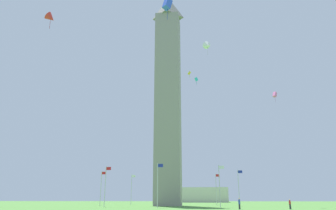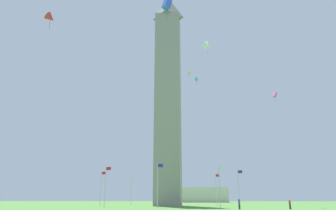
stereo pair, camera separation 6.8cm
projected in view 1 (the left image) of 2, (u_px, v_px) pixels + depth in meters
ground_plane at (168, 206)px, 73.55m from camera, size 260.00×260.00×0.00m
obelisk_monument at (168, 91)px, 81.82m from camera, size 6.32×6.32×57.47m
flagpole_n at (239, 186)px, 72.92m from camera, size 1.12×0.14×8.23m
flagpole_ne at (216, 188)px, 84.71m from camera, size 1.12×0.14×8.23m
flagpole_e at (175, 188)px, 90.71m from camera, size 1.12×0.14×8.23m
flagpole_se at (132, 188)px, 87.41m from camera, size 1.12×0.14×8.23m
flagpole_s at (101, 187)px, 76.75m from camera, size 1.12×0.14×8.23m
flagpole_sw at (105, 184)px, 64.96m from camera, size 1.12×0.14×8.23m
flagpole_w at (158, 183)px, 58.96m from camera, size 1.12×0.14×8.23m
flagpole_nw at (220, 184)px, 62.26m from camera, size 1.12×0.14×8.23m
person_red_shirt at (290, 204)px, 50.90m from camera, size 0.32×0.32×1.60m
person_blue_shirt at (239, 204)px, 50.81m from camera, size 0.32×0.32×1.77m
kite_yellow_box at (189, 73)px, 74.83m from camera, size 0.77×0.43×1.62m
kite_pink_box at (275, 95)px, 71.02m from camera, size 1.21×1.23×2.48m
kite_red_delta at (51, 18)px, 45.83m from camera, size 2.08×1.87×2.67m
kite_cyan_box at (196, 79)px, 69.73m from camera, size 0.89×0.80×1.70m
kite_white_delta at (207, 45)px, 63.64m from camera, size 2.16×2.47×3.30m
kite_blue_box at (167, 4)px, 31.90m from camera, size 1.12×1.14×2.44m
distant_building at (199, 195)px, 141.86m from camera, size 25.52×14.04×6.45m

